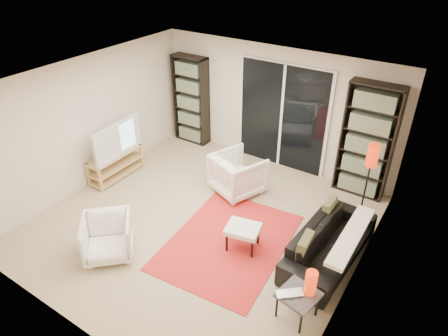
{
  "coord_description": "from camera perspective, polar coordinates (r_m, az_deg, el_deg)",
  "views": [
    {
      "loc": [
        3.19,
        -4.19,
        4.28
      ],
      "look_at": [
        0.25,
        0.3,
        1.0
      ],
      "focal_mm": 32.0,
      "sensor_mm": 36.0,
      "label": 1
    }
  ],
  "objects": [
    {
      "name": "floor",
      "position": [
        6.78,
        -3.19,
        -7.73
      ],
      "size": [
        5.0,
        5.0,
        0.0
      ],
      "primitive_type": "plane",
      "color": "tan",
      "rests_on": "ground"
    },
    {
      "name": "wall_back",
      "position": [
        8.02,
        7.21,
        8.62
      ],
      "size": [
        5.0,
        0.02,
        2.4
      ],
      "primitive_type": "cube",
      "color": "beige",
      "rests_on": "ground"
    },
    {
      "name": "wall_front",
      "position": [
        4.74,
        -22.06,
        -11.93
      ],
      "size": [
        5.0,
        0.02,
        2.4
      ],
      "primitive_type": "cube",
      "color": "beige",
      "rests_on": "ground"
    },
    {
      "name": "wall_left",
      "position": [
        7.7,
        -18.77,
        6.15
      ],
      "size": [
        0.02,
        5.0,
        2.4
      ],
      "primitive_type": "cube",
      "color": "beige",
      "rests_on": "ground"
    },
    {
      "name": "wall_right",
      "position": [
        5.24,
        19.26,
        -6.61
      ],
      "size": [
        0.02,
        5.0,
        2.4
      ],
      "primitive_type": "cube",
      "color": "beige",
      "rests_on": "ground"
    },
    {
      "name": "ceiling",
      "position": [
        5.59,
        -3.91,
        11.72
      ],
      "size": [
        5.0,
        5.0,
        0.02
      ],
      "primitive_type": "cube",
      "color": "white",
      "rests_on": "wall_back"
    },
    {
      "name": "sliding_door",
      "position": [
        7.97,
        8.31,
        7.22
      ],
      "size": [
        1.92,
        0.08,
        2.16
      ],
      "color": "white",
      "rests_on": "ground"
    },
    {
      "name": "bookshelf_left",
      "position": [
        8.93,
        -4.74,
        9.63
      ],
      "size": [
        0.8,
        0.3,
        1.95
      ],
      "color": "black",
      "rests_on": "ground"
    },
    {
      "name": "bookshelf_right",
      "position": [
        7.39,
        19.77,
        3.56
      ],
      "size": [
        0.9,
        0.3,
        2.1
      ],
      "color": "black",
      "rests_on": "ground"
    },
    {
      "name": "tv_stand",
      "position": [
        8.1,
        -15.16,
        0.5
      ],
      "size": [
        0.38,
        1.18,
        0.5
      ],
      "color": "#E1BC76",
      "rests_on": "floor"
    },
    {
      "name": "tv",
      "position": [
        7.81,
        -15.64,
        4.08
      ],
      "size": [
        0.23,
        1.18,
        0.68
      ],
      "primitive_type": "imported",
      "rotation": [
        0.0,
        0.0,
        1.63
      ],
      "color": "black",
      "rests_on": "tv_stand"
    },
    {
      "name": "rug",
      "position": [
        6.4,
        0.67,
        -10.47
      ],
      "size": [
        1.89,
        2.43,
        0.01
      ],
      "primitive_type": "cube",
      "rotation": [
        0.0,
        0.0,
        0.09
      ],
      "color": "red",
      "rests_on": "floor"
    },
    {
      "name": "sofa",
      "position": [
        6.16,
        14.9,
        -10.39
      ],
      "size": [
        0.86,
        1.95,
        0.56
      ],
      "primitive_type": "imported",
      "rotation": [
        0.0,
        0.0,
        1.51
      ],
      "color": "black",
      "rests_on": "floor"
    },
    {
      "name": "armchair_back",
      "position": [
        7.31,
        1.99,
        -0.83
      ],
      "size": [
        1.06,
        1.07,
        0.76
      ],
      "primitive_type": "imported",
      "rotation": [
        0.0,
        0.0,
        2.77
      ],
      "color": "white",
      "rests_on": "floor"
    },
    {
      "name": "armchair_front",
      "position": [
        6.23,
        -16.27,
        -9.5
      ],
      "size": [
        0.99,
        0.99,
        0.65
      ],
      "primitive_type": "imported",
      "rotation": [
        0.0,
        0.0,
        0.75
      ],
      "color": "white",
      "rests_on": "floor"
    },
    {
      "name": "ottoman",
      "position": [
        6.09,
        2.73,
        -8.86
      ],
      "size": [
        0.58,
        0.51,
        0.4
      ],
      "color": "white",
      "rests_on": "floor"
    },
    {
      "name": "side_table",
      "position": [
        5.26,
        10.56,
        -17.59
      ],
      "size": [
        0.53,
        0.53,
        0.4
      ],
      "color": "#403F44",
      "rests_on": "floor"
    },
    {
      "name": "laptop",
      "position": [
        5.16,
        9.5,
        -17.67
      ],
      "size": [
        0.39,
        0.38,
        0.03
      ],
      "primitive_type": "imported",
      "rotation": [
        0.0,
        0.0,
        0.71
      ],
      "color": "silver",
      "rests_on": "side_table"
    },
    {
      "name": "table_lamp",
      "position": [
        5.15,
        12.3,
        -15.7
      ],
      "size": [
        0.15,
        0.15,
        0.34
      ],
      "primitive_type": "cylinder",
      "color": "red",
      "rests_on": "side_table"
    },
    {
      "name": "floor_lamp",
      "position": [
        6.76,
        20.27,
        0.66
      ],
      "size": [
        0.21,
        0.21,
        1.37
      ],
      "color": "black",
      "rests_on": "floor"
    }
  ]
}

